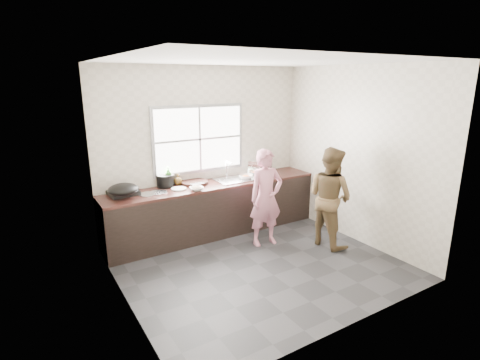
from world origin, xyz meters
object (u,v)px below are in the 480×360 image
person_side (330,197)px  dish_rack (260,168)px  bowl_crabs (246,177)px  black_pot (165,181)px  cutting_board (194,182)px  burner (123,192)px  woman (266,201)px  pot_lid_right (159,192)px  wok (123,189)px  pot_lid_left (147,194)px  plate_food (179,189)px  bowl_mince (197,189)px  glass_jar (166,184)px  bowl_held (255,178)px  bottle_green (168,176)px  bottle_brown_tall (165,181)px  bottle_brown_short (178,180)px

person_side → dish_rack: 1.39m
bowl_crabs → black_pot: size_ratio=0.73×
cutting_board → burner: burner is taller
woman → pot_lid_right: (-1.42, 0.74, 0.17)m
cutting_board → wok: bearing=-170.5°
bowl_crabs → pot_lid_left: (-1.70, 0.01, -0.02)m
plate_food → black_pot: bearing=115.3°
pot_lid_left → burner: bearing=144.1°
woman → bowl_mince: size_ratio=6.73×
cutting_board → dish_rack: 1.21m
wok → plate_food: bearing=2.3°
glass_jar → pot_lid_left: bearing=-146.5°
bowl_mince → bowl_held: (1.08, 0.04, 0.00)m
cutting_board → wok: 1.20m
cutting_board → bottle_green: size_ratio=1.37×
bottle_green → glass_jar: bearing=-166.3°
pot_lid_left → bottle_brown_tall: bearing=35.1°
bowl_mince → glass_jar: 0.54m
woman → bowl_mince: 1.07m
glass_jar → pot_lid_right: size_ratio=0.40×
bowl_held → burner: bearing=170.4°
pot_lid_right → wok: bearing=-177.3°
bowl_held → pot_lid_left: (-1.79, 0.14, -0.02)m
bottle_green → dish_rack: 1.61m
person_side → bowl_held: (-0.62, 1.12, 0.13)m
woman → bottle_brown_tall: woman is taller
plate_food → pot_lid_left: (-0.50, -0.01, -0.00)m
bowl_mince → glass_jar: bearing=127.7°
bottle_brown_tall → glass_jar: bearing=-79.4°
pot_lid_left → black_pot: bearing=34.8°
person_side → pot_lid_right: (-2.24, 1.26, 0.10)m
bowl_held → plate_food: (-1.29, 0.15, -0.02)m
glass_jar → cutting_board: bearing=-8.8°
bowl_held → wok: wok is taller
bowl_held → bottle_green: size_ratio=0.61×
plate_food → wok: (-0.84, -0.03, 0.13)m
burner → pot_lid_left: (0.30, -0.22, -0.02)m
bottle_brown_tall → bottle_brown_short: size_ratio=1.18×
bowl_mince → burner: size_ratio=0.51×
bowl_held → pot_lid_left: 1.79m
person_side → bowl_mince: 2.02m
person_side → bottle_green: person_side is taller
person_side → pot_lid_left: size_ratio=6.14×
pot_lid_right → person_side: bearing=-29.4°
bottle_green → bottle_brown_tall: size_ratio=1.68×
wok → person_side: bearing=-24.2°
black_pot → bottle_brown_short: size_ratio=1.67×
bowl_mince → bowl_crabs: 1.00m
pot_lid_right → bowl_held: bearing=-5.0°
black_pot → bottle_brown_short: bearing=0.0°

